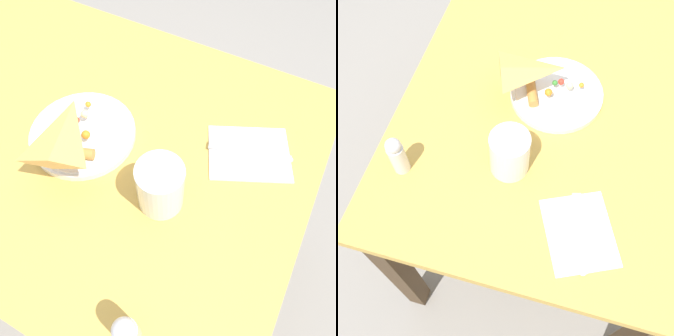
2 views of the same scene
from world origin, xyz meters
The scene contains 7 objects.
ground_plane centered at (0.00, 0.00, 0.00)m, with size 6.00×6.00×0.00m, color gray.
dining_table centered at (0.00, 0.00, 0.61)m, with size 1.19×0.78×0.70m.
plate_pizza centered at (0.10, -0.01, 0.72)m, with size 0.23×0.23×0.05m.
milk_glass centered at (0.32, -0.07, 0.76)m, with size 0.09×0.09×0.11m.
napkin_folded centered at (0.44, 0.11, 0.71)m, with size 0.21×0.20×0.00m.
butter_knife centered at (0.43, 0.11, 0.71)m, with size 0.18×0.07×0.01m.
salt_shaker centered at (0.39, -0.31, 0.76)m, with size 0.04×0.04×0.11m.
Camera 1 is at (0.47, -0.32, 1.30)m, focal length 35.00 mm.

